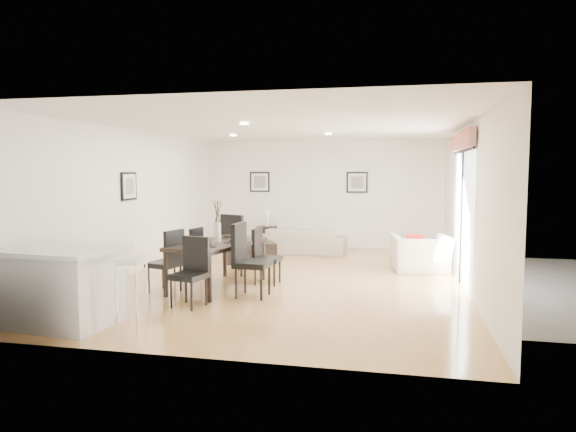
% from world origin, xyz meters
% --- Properties ---
extents(ground, '(8.00, 8.00, 0.00)m').
position_xyz_m(ground, '(0.00, 0.00, 0.00)').
color(ground, tan).
rests_on(ground, ground).
extents(wall_back, '(6.00, 0.04, 2.70)m').
position_xyz_m(wall_back, '(0.00, 4.00, 1.35)').
color(wall_back, white).
rests_on(wall_back, ground).
extents(wall_front, '(6.00, 0.04, 2.70)m').
position_xyz_m(wall_front, '(0.00, -4.00, 1.35)').
color(wall_front, white).
rests_on(wall_front, ground).
extents(wall_left, '(0.04, 8.00, 2.70)m').
position_xyz_m(wall_left, '(-3.00, 0.00, 1.35)').
color(wall_left, white).
rests_on(wall_left, ground).
extents(wall_right, '(0.04, 8.00, 2.70)m').
position_xyz_m(wall_right, '(3.00, 0.00, 1.35)').
color(wall_right, white).
rests_on(wall_right, ground).
extents(ceiling, '(6.00, 8.00, 0.02)m').
position_xyz_m(ceiling, '(0.00, 0.00, 2.70)').
color(ceiling, white).
rests_on(ceiling, wall_back).
extents(sofa, '(2.05, 0.81, 0.60)m').
position_xyz_m(sofa, '(-0.29, 2.88, 0.30)').
color(sofa, '#A09582').
rests_on(sofa, ground).
extents(armchair, '(1.21, 1.09, 0.69)m').
position_xyz_m(armchair, '(2.34, 1.22, 0.35)').
color(armchair, white).
rests_on(armchair, ground).
extents(dining_table, '(1.29, 1.98, 0.76)m').
position_xyz_m(dining_table, '(-1.00, -0.92, 0.68)').
color(dining_table, black).
rests_on(dining_table, ground).
extents(dining_chair_wnear, '(0.54, 0.54, 1.01)m').
position_xyz_m(dining_chair_wnear, '(-1.64, -1.39, 0.56)').
color(dining_chair_wnear, black).
rests_on(dining_chair_wnear, ground).
extents(dining_chair_wfar, '(0.47, 0.47, 0.94)m').
position_xyz_m(dining_chair_wfar, '(-1.65, -0.47, 0.52)').
color(dining_chair_wfar, black).
rests_on(dining_chair_wfar, ground).
extents(dining_chair_enear, '(0.54, 0.54, 1.14)m').
position_xyz_m(dining_chair_enear, '(-0.36, -1.37, 0.63)').
color(dining_chair_enear, black).
rests_on(dining_chair_enear, ground).
extents(dining_chair_efar, '(0.45, 0.45, 0.95)m').
position_xyz_m(dining_chair_efar, '(-0.35, -0.46, 0.53)').
color(dining_chair_efar, black).
rests_on(dining_chair_efar, ground).
extents(dining_chair_head, '(0.53, 0.53, 0.99)m').
position_xyz_m(dining_chair_head, '(-0.98, -2.05, 0.55)').
color(dining_chair_head, black).
rests_on(dining_chair_head, ground).
extents(dining_chair_foot, '(0.66, 0.66, 1.13)m').
position_xyz_m(dining_chair_foot, '(-1.03, 0.21, 0.63)').
color(dining_chair_foot, black).
rests_on(dining_chair_foot, ground).
extents(vase, '(0.89, 1.37, 0.69)m').
position_xyz_m(vase, '(-1.00, -0.92, 1.04)').
color(vase, white).
rests_on(vase, dining_table).
extents(coffee_table, '(1.20, 0.98, 0.41)m').
position_xyz_m(coffee_table, '(-1.15, 1.53, 0.21)').
color(coffee_table, black).
rests_on(coffee_table, ground).
extents(side_table, '(0.44, 0.44, 0.55)m').
position_xyz_m(side_table, '(-1.34, 3.66, 0.27)').
color(side_table, black).
rests_on(side_table, ground).
extents(table_lamp, '(0.21, 0.21, 0.41)m').
position_xyz_m(table_lamp, '(-1.34, 3.66, 0.81)').
color(table_lamp, white).
rests_on(table_lamp, side_table).
extents(cushion, '(0.34, 0.12, 0.34)m').
position_xyz_m(cushion, '(2.24, 1.12, 0.56)').
color(cushion, '#A31519').
rests_on(cushion, armchair).
extents(kitchen_island, '(1.48, 1.19, 0.97)m').
position_xyz_m(kitchen_island, '(-2.23, -3.23, 0.49)').
color(kitchen_island, white).
rests_on(kitchen_island, ground).
extents(bar_stool, '(0.40, 0.40, 0.87)m').
position_xyz_m(bar_stool, '(-1.27, -3.23, 0.75)').
color(bar_stool, white).
rests_on(bar_stool, ground).
extents(framed_print_back_left, '(0.52, 0.04, 0.52)m').
position_xyz_m(framed_print_back_left, '(-1.60, 3.97, 1.65)').
color(framed_print_back_left, black).
rests_on(framed_print_back_left, wall_back).
extents(framed_print_back_right, '(0.52, 0.04, 0.52)m').
position_xyz_m(framed_print_back_right, '(0.90, 3.97, 1.65)').
color(framed_print_back_right, black).
rests_on(framed_print_back_right, wall_back).
extents(framed_print_left_wall, '(0.04, 0.52, 0.52)m').
position_xyz_m(framed_print_left_wall, '(-2.97, -0.20, 1.65)').
color(framed_print_left_wall, black).
rests_on(framed_print_left_wall, wall_left).
extents(sliding_door, '(0.12, 2.70, 2.57)m').
position_xyz_m(sliding_door, '(2.96, 0.30, 1.66)').
color(sliding_door, white).
rests_on(sliding_door, wall_right).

